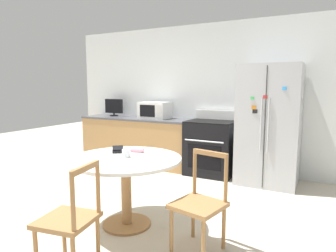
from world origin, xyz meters
The scene contains 13 objects.
ground_plane centered at (0.00, 0.00, 0.00)m, with size 14.00×14.00×0.00m, color beige.
back_wall centered at (0.00, 2.65, 1.30)m, with size 5.20×0.10×2.60m.
kitchen_counter centered at (-1.09, 2.29, 0.45)m, with size 2.24×0.64×0.90m.
refrigerator centered at (1.37, 2.21, 0.91)m, with size 0.89×0.77×1.83m.
oven_range centered at (0.43, 2.26, 0.47)m, with size 0.79×0.68×1.08m.
microwave centered at (-0.71, 2.32, 1.05)m, with size 0.54×0.39×0.31m.
countertop_tv centered at (-1.68, 2.35, 1.09)m, with size 0.41×0.16×0.34m.
dining_table centered at (0.26, 0.01, 0.60)m, with size 1.19×1.19×0.75m.
dining_chair_right centered at (1.14, -0.07, 0.43)m, with size 0.50×0.50×0.90m.
dining_chair_near centered at (0.34, -0.86, 0.43)m, with size 0.48×0.48×0.90m.
candle_glass centered at (0.26, 0.03, 0.79)m, with size 0.09×0.09×0.08m.
folded_napkin centered at (0.23, 0.28, 0.78)m, with size 0.16×0.09×0.05m.
wallet centered at (0.04, 0.17, 0.78)m, with size 0.17×0.17×0.07m.
Camera 1 is at (2.09, -2.53, 1.51)m, focal length 32.00 mm.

